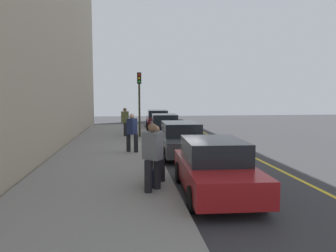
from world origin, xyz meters
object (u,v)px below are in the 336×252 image
at_px(parked_car_charcoal, 181,139).
at_px(parked_car_red, 215,167).
at_px(pedestrian_olive_coat, 125,121).
at_px(rolling_suitcase, 150,178).
at_px(parked_car_maroon, 158,119).
at_px(pedestrian_navy_coat, 132,132).
at_px(pedestrian_black_coat, 156,151).
at_px(pedestrian_grey_coat, 153,155).
at_px(parked_car_black, 165,126).
at_px(traffic_light_pole, 139,93).

relative_size(parked_car_charcoal, parked_car_red, 1.08).
height_order(pedestrian_olive_coat, rolling_suitcase, pedestrian_olive_coat).
distance_m(parked_car_maroon, pedestrian_navy_coat, 12.55).
bearing_deg(parked_car_red, pedestrian_black_coat, -122.56).
distance_m(pedestrian_navy_coat, pedestrian_grey_coat, 6.12).
bearing_deg(parked_car_black, parked_car_red, 0.09).
bearing_deg(parked_car_red, parked_car_maroon, 179.81).
height_order(pedestrian_olive_coat, traffic_light_pole, traffic_light_pole).
distance_m(parked_car_charcoal, parked_car_red, 5.79).
relative_size(parked_car_maroon, parked_car_red, 1.06).
bearing_deg(pedestrian_olive_coat, pedestrian_black_coat, 5.39).
relative_size(parked_car_red, traffic_light_pole, 1.08).
height_order(parked_car_charcoal, pedestrian_olive_coat, pedestrian_olive_coat).
relative_size(parked_car_charcoal, traffic_light_pole, 1.17).
relative_size(pedestrian_black_coat, pedestrian_grey_coat, 0.92).
bearing_deg(parked_car_charcoal, rolling_suitcase, -18.19).
relative_size(traffic_light_pole, rolling_suitcase, 4.64).
bearing_deg(pedestrian_olive_coat, rolling_suitcase, 4.06).
distance_m(parked_car_charcoal, pedestrian_black_coat, 5.05).
distance_m(pedestrian_olive_coat, rolling_suitcase, 11.95).
height_order(parked_car_black, pedestrian_grey_coat, pedestrian_grey_coat).
relative_size(parked_car_maroon, pedestrian_black_coat, 2.73).
relative_size(parked_car_black, traffic_light_pole, 1.09).
bearing_deg(traffic_light_pole, parked_car_black, 114.27).
xyz_separation_m(parked_car_charcoal, traffic_light_pole, (-5.80, -1.71, 2.14)).
distance_m(pedestrian_olive_coat, traffic_light_pole, 2.12).
relative_size(pedestrian_olive_coat, traffic_light_pole, 0.45).
bearing_deg(parked_car_black, pedestrian_black_coat, -7.72).
xyz_separation_m(parked_car_maroon, parked_car_charcoal, (12.65, -0.06, 0.00)).
xyz_separation_m(pedestrian_navy_coat, pedestrian_grey_coat, (6.10, 0.49, 0.04)).
distance_m(parked_car_red, rolling_suitcase, 1.85).
bearing_deg(pedestrian_navy_coat, pedestrian_grey_coat, 4.62).
relative_size(parked_car_maroon, traffic_light_pole, 1.15).
bearing_deg(parked_car_red, pedestrian_navy_coat, -159.97).
xyz_separation_m(parked_car_charcoal, pedestrian_navy_coat, (-0.31, -2.23, 0.34)).
bearing_deg(pedestrian_black_coat, pedestrian_navy_coat, -172.56).
bearing_deg(pedestrian_grey_coat, parked_car_charcoal, 163.29).
relative_size(parked_car_black, parked_car_red, 1.01).
bearing_deg(parked_car_charcoal, pedestrian_olive_coat, -157.97).
height_order(parked_car_maroon, pedestrian_grey_coat, pedestrian_grey_coat).
distance_m(parked_car_black, pedestrian_olive_coat, 2.63).
bearing_deg(pedestrian_olive_coat, parked_car_red, 12.06).
height_order(parked_car_maroon, parked_car_red, same).
bearing_deg(parked_car_charcoal, traffic_light_pole, -163.63).
relative_size(pedestrian_navy_coat, rolling_suitcase, 2.05).
bearing_deg(pedestrian_olive_coat, pedestrian_navy_coat, 3.68).
bearing_deg(pedestrian_navy_coat, pedestrian_olive_coat, -176.32).
bearing_deg(parked_car_black, parked_car_maroon, 179.22).
bearing_deg(parked_car_maroon, parked_car_charcoal, -0.27).
distance_m(pedestrian_grey_coat, traffic_light_pole, 11.72).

